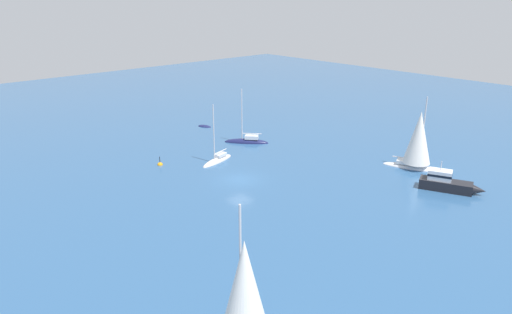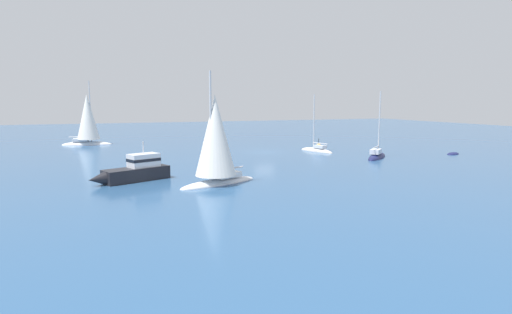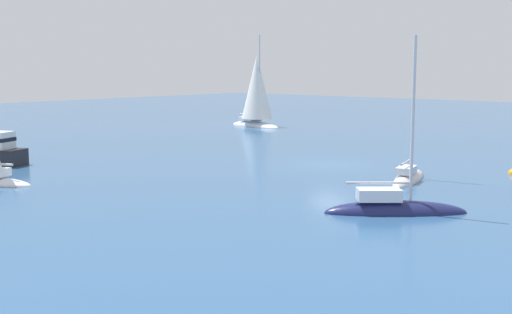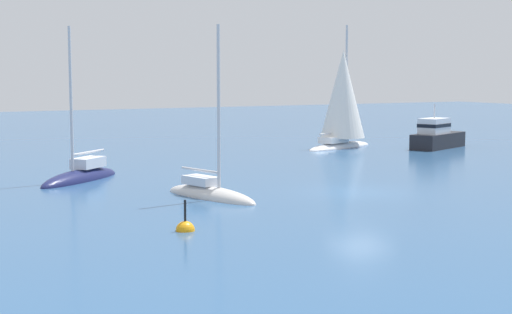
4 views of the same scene
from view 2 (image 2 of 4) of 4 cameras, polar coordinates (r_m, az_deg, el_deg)
ground_plane at (r=51.12m, az=1.17°, el=0.70°), size 160.00×160.00×0.00m
yacht at (r=64.25m, az=-22.32°, el=4.48°), size 7.14×3.58×9.68m
ketch at (r=30.92m, az=-5.57°, el=2.03°), size 6.97×4.13×8.84m
launch at (r=33.75m, az=-16.41°, el=-1.81°), size 6.39×3.72×3.06m
ketch_1 at (r=52.18m, az=8.39°, el=0.90°), size 2.56×5.49×7.57m
sailboat at (r=47.66m, az=16.38°, el=0.04°), size 5.41×4.94×7.86m
dinghy at (r=54.18m, az=25.62°, el=0.34°), size 2.43×1.71×0.47m
channel_buoy at (r=58.95m, az=8.66°, el=1.56°), size 0.64×0.64×1.34m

